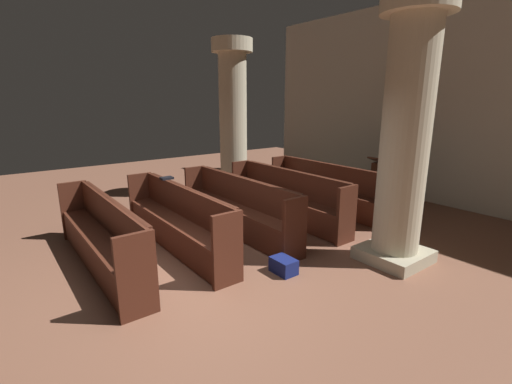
# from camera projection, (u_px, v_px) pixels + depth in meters

# --- Properties ---
(ground_plane) EXTENTS (19.20, 19.20, 0.00)m
(ground_plane) POSITION_uv_depth(u_px,v_px,m) (197.00, 274.00, 4.93)
(ground_plane) COLOR brown
(back_wall) EXTENTS (10.00, 0.16, 4.50)m
(back_wall) POSITION_uv_depth(u_px,v_px,m) (439.00, 102.00, 7.94)
(back_wall) COLOR beige
(back_wall) RESTS_ON ground
(pew_row_0) EXTENTS (3.06, 0.46, 0.98)m
(pew_row_0) POSITION_uv_depth(u_px,v_px,m) (326.00, 186.00, 7.70)
(pew_row_0) COLOR #4C2316
(pew_row_0) RESTS_ON ground
(pew_row_1) EXTENTS (3.06, 0.46, 0.98)m
(pew_row_1) POSITION_uv_depth(u_px,v_px,m) (286.00, 194.00, 7.02)
(pew_row_1) COLOR #4C2316
(pew_row_1) RESTS_ON ground
(pew_row_2) EXTENTS (3.06, 0.47, 0.98)m
(pew_row_2) POSITION_uv_depth(u_px,v_px,m) (237.00, 205.00, 6.35)
(pew_row_2) COLOR #4C2316
(pew_row_2) RESTS_ON ground
(pew_row_3) EXTENTS (3.06, 0.46, 0.98)m
(pew_row_3) POSITION_uv_depth(u_px,v_px,m) (177.00, 217.00, 5.67)
(pew_row_3) COLOR #4C2316
(pew_row_3) RESTS_ON ground
(pew_row_4) EXTENTS (3.06, 0.46, 0.98)m
(pew_row_4) POSITION_uv_depth(u_px,v_px,m) (101.00, 233.00, 5.00)
(pew_row_4) COLOR #4C2316
(pew_row_4) RESTS_ON ground
(pillar_aisle_side) EXTENTS (0.95, 0.95, 3.66)m
(pillar_aisle_side) POSITION_uv_depth(u_px,v_px,m) (406.00, 131.00, 4.90)
(pillar_aisle_side) COLOR tan
(pillar_aisle_side) RESTS_ON ground
(pillar_far_side) EXTENTS (0.95, 0.95, 3.66)m
(pillar_far_side) POSITION_uv_depth(u_px,v_px,m) (233.00, 117.00, 8.64)
(pillar_far_side) COLOR tan
(pillar_far_side) RESTS_ON ground
(lectern) EXTENTS (0.48, 0.45, 1.08)m
(lectern) POSITION_uv_depth(u_px,v_px,m) (379.00, 185.00, 8.11)
(lectern) COLOR #562B1A
(lectern) RESTS_ON ground
(hymn_book) EXTENTS (0.15, 0.21, 0.04)m
(hymn_book) POSITION_uv_depth(u_px,v_px,m) (167.00, 178.00, 6.24)
(hymn_book) COLOR black
(hymn_book) RESTS_ON pew_row_3
(kneeler_box_navy) EXTENTS (0.35, 0.25, 0.21)m
(kneeler_box_navy) POSITION_uv_depth(u_px,v_px,m) (284.00, 266.00, 4.95)
(kneeler_box_navy) COLOR navy
(kneeler_box_navy) RESTS_ON ground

